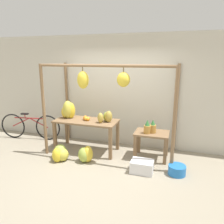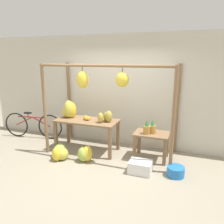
# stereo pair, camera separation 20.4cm
# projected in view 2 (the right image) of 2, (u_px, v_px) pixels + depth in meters

# --- Properties ---
(ground_plane) EXTENTS (20.00, 20.00, 0.00)m
(ground_plane) POSITION_uv_depth(u_px,v_px,m) (95.00, 170.00, 4.44)
(ground_plane) COLOR gray
(shop_wall_back) EXTENTS (8.00, 0.08, 2.80)m
(shop_wall_back) POSITION_uv_depth(u_px,v_px,m) (120.00, 91.00, 5.57)
(shop_wall_back) COLOR beige
(shop_wall_back) RESTS_ON ground_plane
(stall_awning) EXTENTS (2.96, 1.23, 2.11)m
(stall_awning) POSITION_uv_depth(u_px,v_px,m) (106.00, 93.00, 4.71)
(stall_awning) COLOR brown
(stall_awning) RESTS_ON ground_plane
(display_table_main) EXTENTS (1.51, 0.68, 0.78)m
(display_table_main) POSITION_uv_depth(u_px,v_px,m) (87.00, 125.00, 5.27)
(display_table_main) COLOR brown
(display_table_main) RESTS_ON ground_plane
(display_table_side) EXTENTS (0.75, 0.55, 0.61)m
(display_table_side) POSITION_uv_depth(u_px,v_px,m) (151.00, 139.00, 4.86)
(display_table_side) COLOR brown
(display_table_side) RESTS_ON ground_plane
(banana_pile_on_table) EXTENTS (0.39, 0.38, 0.43)m
(banana_pile_on_table) POSITION_uv_depth(u_px,v_px,m) (69.00, 110.00, 5.42)
(banana_pile_on_table) COLOR yellow
(banana_pile_on_table) RESTS_ON display_table_main
(orange_pile) EXTENTS (0.20, 0.19, 0.10)m
(orange_pile) POSITION_uv_depth(u_px,v_px,m) (86.00, 118.00, 5.24)
(orange_pile) COLOR orange
(orange_pile) RESTS_ON display_table_main
(pineapple_cluster) EXTENTS (0.26, 0.22, 0.31)m
(pineapple_cluster) POSITION_uv_depth(u_px,v_px,m) (150.00, 128.00, 4.75)
(pineapple_cluster) COLOR #B27F38
(pineapple_cluster) RESTS_ON display_table_side
(banana_pile_ground_left) EXTENTS (0.47, 0.45, 0.34)m
(banana_pile_ground_left) POSITION_uv_depth(u_px,v_px,m) (60.00, 153.00, 4.89)
(banana_pile_ground_left) COLOR gold
(banana_pile_ground_left) RESTS_ON ground_plane
(banana_pile_ground_right) EXTENTS (0.41, 0.40, 0.36)m
(banana_pile_ground_right) POSITION_uv_depth(u_px,v_px,m) (85.00, 154.00, 4.80)
(banana_pile_ground_right) COLOR gold
(banana_pile_ground_right) RESTS_ON ground_plane
(fruit_crate_white) EXTENTS (0.44, 0.33, 0.24)m
(fruit_crate_white) POSITION_uv_depth(u_px,v_px,m) (140.00, 167.00, 4.33)
(fruit_crate_white) COLOR silver
(fruit_crate_white) RESTS_ON ground_plane
(blue_bucket) EXTENTS (0.34, 0.34, 0.19)m
(blue_bucket) POSITION_uv_depth(u_px,v_px,m) (176.00, 171.00, 4.21)
(blue_bucket) COLOR blue
(blue_bucket) RESTS_ON ground_plane
(parked_bicycle) EXTENTS (1.73, 0.31, 0.74)m
(parked_bicycle) POSITION_uv_depth(u_px,v_px,m) (33.00, 125.00, 6.20)
(parked_bicycle) COLOR black
(parked_bicycle) RESTS_ON ground_plane
(papaya_pile) EXTENTS (0.37, 0.34, 0.27)m
(papaya_pile) POSITION_uv_depth(u_px,v_px,m) (106.00, 117.00, 5.04)
(papaya_pile) COLOR #B2993D
(papaya_pile) RESTS_ON display_table_main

